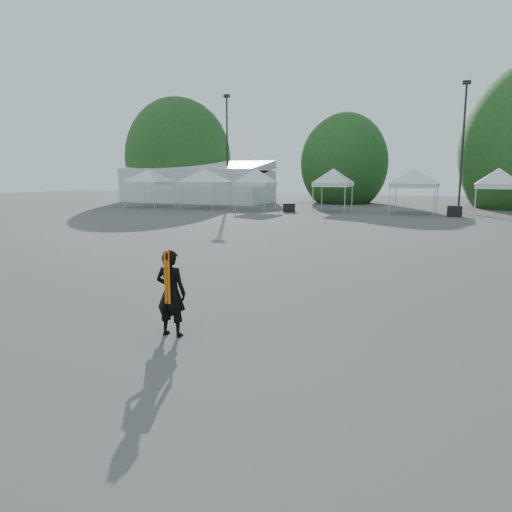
% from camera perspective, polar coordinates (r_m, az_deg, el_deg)
% --- Properties ---
extents(ground, '(120.00, 120.00, 0.00)m').
position_cam_1_polar(ground, '(10.98, 2.00, -6.36)').
color(ground, '#474442').
rests_on(ground, ground).
extents(marquee, '(15.00, 6.25, 4.23)m').
position_cam_1_polar(marquee, '(51.76, -6.79, 8.29)').
color(marquee, silver).
rests_on(marquee, ground).
extents(light_pole_west, '(0.60, 0.25, 10.30)m').
position_cam_1_polar(light_pole_west, '(49.05, -3.32, 12.72)').
color(light_pole_west, black).
rests_on(light_pole_west, ground).
extents(light_pole_east, '(0.60, 0.25, 9.80)m').
position_cam_1_polar(light_pole_east, '(41.94, 22.59, 12.23)').
color(light_pole_east, black).
rests_on(light_pole_east, ground).
extents(tree_far_w, '(4.80, 4.80, 7.30)m').
position_cam_1_polar(tree_far_w, '(56.40, -8.88, 10.95)').
color(tree_far_w, '#382314').
rests_on(tree_far_w, ground).
extents(tree_mid_w, '(4.16, 4.16, 6.33)m').
position_cam_1_polar(tree_mid_w, '(51.24, 10.04, 10.40)').
color(tree_mid_w, '#382314').
rests_on(tree_mid_w, ground).
extents(tent_a, '(4.63, 4.63, 3.88)m').
position_cam_1_polar(tent_a, '(45.26, -12.16, 9.36)').
color(tent_a, silver).
rests_on(tent_a, ground).
extents(tent_b, '(4.72, 4.72, 3.88)m').
position_cam_1_polar(tent_b, '(42.79, -5.85, 9.53)').
color(tent_b, silver).
rests_on(tent_b, ground).
extents(tent_c, '(3.82, 3.82, 3.88)m').
position_cam_1_polar(tent_c, '(40.51, -0.03, 9.58)').
color(tent_c, silver).
rests_on(tent_c, ground).
extents(tent_d, '(3.80, 3.80, 3.88)m').
position_cam_1_polar(tent_d, '(39.72, 8.85, 9.47)').
color(tent_d, silver).
rests_on(tent_d, ground).
extents(tent_e, '(4.62, 4.62, 3.88)m').
position_cam_1_polar(tent_e, '(38.83, 17.75, 9.14)').
color(tent_e, silver).
rests_on(tent_e, ground).
extents(tent_f, '(4.07, 4.07, 3.88)m').
position_cam_1_polar(tent_f, '(38.01, 26.01, 8.64)').
color(tent_f, silver).
rests_on(tent_f, ground).
extents(man, '(0.60, 0.41, 1.63)m').
position_cam_1_polar(man, '(9.34, -9.70, -4.17)').
color(man, black).
rests_on(man, ground).
extents(crate_west, '(1.05, 0.91, 0.69)m').
position_cam_1_polar(crate_west, '(38.71, 3.81, 5.55)').
color(crate_west, black).
rests_on(crate_west, ground).
extents(crate_mid, '(1.01, 0.82, 0.74)m').
position_cam_1_polar(crate_mid, '(37.07, 21.74, 4.76)').
color(crate_mid, black).
rests_on(crate_mid, ground).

